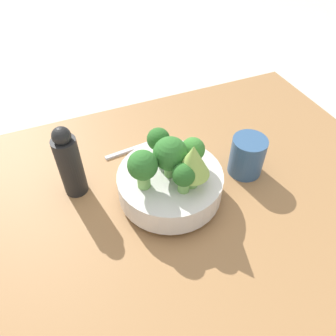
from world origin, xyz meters
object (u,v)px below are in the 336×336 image
Objects in this scene: bowl at (168,185)px; pepper_mill at (69,163)px; fork at (136,148)px; cup at (247,156)px.

pepper_mill is (0.18, -0.10, 0.04)m from bowl.
pepper_mill is 1.06× the size of fork.
bowl is 1.34× the size of fork.
fork is at bearing -154.38° from pepper_mill.
cup is (-0.20, -0.01, 0.01)m from bowl.
bowl is 0.18m from fork.
bowl reaches higher than fork.
pepper_mill reaches higher than bowl.
fork is at bearing -85.50° from bowl.
cup reaches higher than fork.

